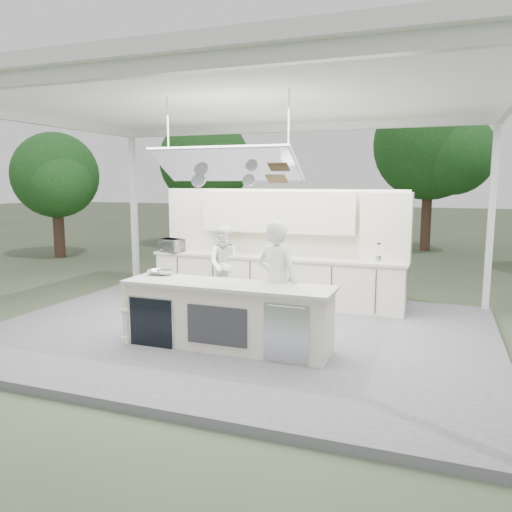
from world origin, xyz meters
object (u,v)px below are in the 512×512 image
at_px(demo_island, 225,316).
at_px(head_chef, 277,284).
at_px(sous_chef, 226,265).
at_px(back_counter, 275,279).

relative_size(demo_island, head_chef, 1.68).
bearing_deg(sous_chef, demo_island, -82.10).
bearing_deg(back_counter, demo_island, -86.37).
distance_m(demo_island, back_counter, 2.82).
bearing_deg(demo_island, head_chef, 28.75).
bearing_deg(back_counter, head_chef, -71.06).
height_order(demo_island, sous_chef, sous_chef).
relative_size(back_counter, head_chef, 2.75).
relative_size(head_chef, sous_chef, 1.19).
xyz_separation_m(head_chef, sous_chef, (-1.74, 2.10, -0.15)).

